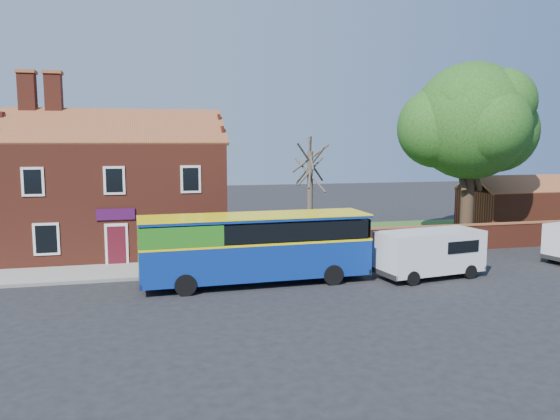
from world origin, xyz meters
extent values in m
plane|color=black|center=(0.00, 0.00, 0.00)|extent=(120.00, 120.00, 0.00)
cube|color=gray|center=(-7.00, 5.75, 0.06)|extent=(18.00, 3.50, 0.12)
cube|color=slate|center=(-7.00, 4.00, 0.07)|extent=(18.00, 0.15, 0.14)
cube|color=#426B28|center=(13.00, 13.00, 0.02)|extent=(26.00, 12.00, 0.04)
cube|color=maroon|center=(-7.00, 11.50, 3.25)|extent=(12.00, 8.00, 6.50)
cube|color=brown|center=(-7.00, 9.50, 7.50)|extent=(12.30, 4.08, 2.16)
cube|color=brown|center=(-7.00, 13.50, 7.50)|extent=(12.30, 4.08, 2.16)
cube|color=maroon|center=(-11.80, 11.50, 9.40)|extent=(0.90, 0.90, 2.20)
cube|color=maroon|center=(-10.40, 11.50, 9.40)|extent=(0.90, 0.90, 2.20)
cube|color=black|center=(-7.00, 7.47, 4.60)|extent=(1.10, 0.06, 1.50)
cube|color=#4C0F19|center=(-7.00, 7.45, 1.10)|extent=(0.95, 0.04, 2.10)
cube|color=silver|center=(-7.00, 7.47, 1.15)|extent=(1.20, 0.06, 2.30)
cube|color=#3C0D3C|center=(-7.00, 7.44, 2.80)|extent=(2.00, 0.06, 0.60)
cube|color=maroon|center=(13.00, 7.00, 0.75)|extent=(22.00, 0.30, 1.50)
cube|color=brown|center=(13.00, 7.00, 1.55)|extent=(22.00, 0.38, 0.10)
cube|color=maroon|center=(22.00, 13.00, 1.50)|extent=(8.00, 5.00, 3.00)
cube|color=brown|center=(22.00, 11.75, 3.55)|extent=(8.20, 2.56, 1.24)
cube|color=brown|center=(22.00, 14.25, 3.55)|extent=(8.20, 2.56, 1.24)
cube|color=navy|center=(-0.45, 2.15, 1.22)|extent=(10.73, 3.03, 1.69)
cube|color=yellow|center=(-0.45, 2.15, 2.07)|extent=(10.75, 3.05, 0.10)
cube|color=black|center=(-0.45, 2.15, 2.57)|extent=(10.31, 3.04, 0.85)
cube|color=#297C1B|center=(-3.96, 2.03, 2.57)|extent=(3.71, 2.83, 0.90)
cube|color=navy|center=(-0.45, 2.15, 3.14)|extent=(10.73, 3.03, 0.14)
cube|color=yellow|center=(-0.45, 2.15, 3.22)|extent=(10.77, 3.07, 0.06)
cylinder|color=black|center=(-3.81, 0.78, 0.48)|extent=(0.97, 0.31, 0.96)
cylinder|color=black|center=(-3.90, 3.28, 0.48)|extent=(0.97, 0.31, 0.96)
cylinder|color=black|center=(3.00, 1.02, 0.48)|extent=(0.97, 0.31, 0.96)
cylinder|color=black|center=(2.91, 3.52, 0.48)|extent=(0.97, 0.31, 0.96)
cube|color=silver|center=(8.05, 1.26, 1.31)|extent=(5.51, 2.89, 1.99)
cube|color=black|center=(10.38, 1.63, 1.63)|extent=(0.36, 1.77, 0.79)
cube|color=black|center=(10.60, 1.67, 0.42)|extent=(0.42, 2.09, 0.25)
cylinder|color=black|center=(6.55, 0.03, 0.35)|extent=(0.72, 0.32, 0.69)
cylinder|color=black|center=(6.24, 1.98, 0.35)|extent=(0.72, 0.32, 0.69)
cylinder|color=black|center=(9.86, 0.55, 0.35)|extent=(0.72, 0.32, 0.69)
cylinder|color=black|center=(9.56, 2.50, 0.35)|extent=(0.72, 0.32, 0.69)
cylinder|color=black|center=(16.55, 2.97, 0.33)|extent=(0.69, 0.37, 0.65)
cylinder|color=black|center=(15.45, 9.78, 2.44)|extent=(0.85, 0.85, 4.89)
sphere|color=#3B7725|center=(15.45, 9.78, 7.97)|extent=(7.65, 7.65, 7.65)
sphere|color=#3B7725|center=(17.68, 10.21, 7.33)|extent=(5.53, 5.53, 5.53)
sphere|color=#3B7725|center=(13.43, 10.42, 7.55)|extent=(5.31, 5.31, 5.31)
cylinder|color=#4C4238|center=(4.20, 8.84, 3.03)|extent=(0.35, 0.35, 6.07)
cylinder|color=#4C4238|center=(4.20, 8.84, 5.20)|extent=(0.36, 2.96, 2.38)
cylinder|color=#4C4238|center=(4.20, 8.84, 4.98)|extent=(1.54, 2.18, 2.18)
cylinder|color=#4C4238|center=(4.20, 8.84, 5.42)|extent=(2.48, 1.14, 2.42)
camera|label=1|loc=(-5.18, -22.52, 6.63)|focal=35.00mm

